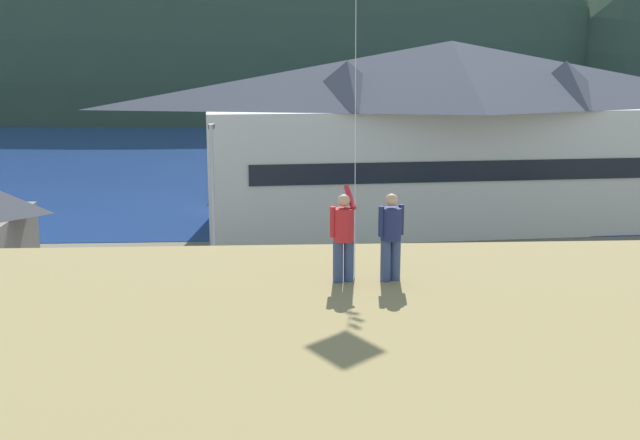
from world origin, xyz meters
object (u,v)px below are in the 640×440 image
at_px(moored_boat_outer_mooring, 326,181).
at_px(person_kite_flyer, 343,234).
at_px(parked_car_front_row_end, 549,281).
at_px(harbor_lodge, 449,130).
at_px(parking_light_pole, 213,191).
at_px(wharf_dock, 281,190).
at_px(person_companion, 391,234).
at_px(moored_boat_inner_slip, 236,186).
at_px(parked_car_mid_row_near, 525,341).
at_px(parked_car_front_row_silver, 1,344).
at_px(parked_car_back_row_right, 245,328).
at_px(parked_car_corner_spot, 183,288).
at_px(moored_boat_wharfside, 233,185).
at_px(storage_shed_waterside, 355,179).
at_px(parked_car_back_row_left, 377,286).

height_order(moored_boat_outer_mooring, person_kite_flyer, person_kite_flyer).
bearing_deg(parked_car_front_row_end, harbor_lodge, 93.33).
bearing_deg(parking_light_pole, wharf_dock, 82.01).
bearing_deg(person_kite_flyer, person_companion, 0.99).
relative_size(moored_boat_inner_slip, parked_car_mid_row_near, 1.32).
bearing_deg(parking_light_pole, parked_car_front_row_silver, -119.72).
bearing_deg(parked_car_back_row_right, moored_boat_outer_mooring, 81.84).
bearing_deg(parked_car_corner_spot, wharf_dock, 81.54).
xyz_separation_m(harbor_lodge, parking_light_pole, (-12.70, -10.91, -1.54)).
xyz_separation_m(moored_boat_inner_slip, parked_car_front_row_end, (13.78, -25.42, 0.34)).
xyz_separation_m(wharf_dock, parked_car_front_row_silver, (-8.84, -31.70, 0.71)).
distance_m(parked_car_back_row_right, person_kite_flyer, 11.51).
distance_m(moored_boat_wharfside, moored_boat_outer_mooring, 6.86).
bearing_deg(parked_car_mid_row_near, parked_car_corner_spot, 151.07).
bearing_deg(wharf_dock, parked_car_back_row_right, -92.43).
bearing_deg(moored_boat_inner_slip, parked_car_back_row_right, -86.38).
relative_size(parked_car_corner_spot, person_kite_flyer, 2.34).
xyz_separation_m(parked_car_front_row_silver, parking_light_pole, (5.82, 10.20, 3.00)).
xyz_separation_m(harbor_lodge, parked_car_mid_row_near, (-2.11, -21.73, -4.54)).
bearing_deg(person_kite_flyer, storage_shed_waterside, 83.96).
bearing_deg(parking_light_pole, moored_boat_inner_slip, 90.52).
bearing_deg(parked_car_back_row_left, storage_shed_waterside, 87.18).
height_order(moored_boat_inner_slip, parked_car_front_row_end, moored_boat_inner_slip).
distance_m(harbor_lodge, parked_car_back_row_left, 17.24).
distance_m(parked_car_mid_row_near, parked_car_back_row_right, 9.03).
bearing_deg(person_companion, parked_car_front_row_end, 59.81).
height_order(storage_shed_waterside, moored_boat_inner_slip, storage_shed_waterside).
relative_size(parked_car_back_row_left, parked_car_back_row_right, 0.99).
xyz_separation_m(parked_car_back_row_left, parked_car_front_row_end, (6.91, 0.30, 0.00)).
xyz_separation_m(harbor_lodge, person_companion, (-7.64, -29.86, 0.89)).
bearing_deg(person_companion, wharf_dock, 92.89).
relative_size(moored_boat_outer_mooring, parked_car_front_row_end, 1.46).
bearing_deg(person_companion, moored_boat_outer_mooring, 88.29).
height_order(moored_boat_outer_mooring, parked_car_mid_row_near, moored_boat_outer_mooring).
height_order(moored_boat_wharfside, person_kite_flyer, person_kite_flyer).
bearing_deg(parked_car_front_row_end, person_kite_flyer, -122.81).
relative_size(storage_shed_waterside, moored_boat_outer_mooring, 1.01).
xyz_separation_m(parked_car_corner_spot, parked_car_front_row_end, (14.44, 0.20, 0.00)).
xyz_separation_m(storage_shed_waterside, parked_car_front_row_silver, (-13.40, -23.90, -1.30)).
bearing_deg(parked_car_mid_row_near, wharf_dock, 103.18).
bearing_deg(moored_boat_outer_mooring, parked_car_front_row_end, -75.01).
bearing_deg(person_companion, storage_shed_waterside, 85.58).
relative_size(parked_car_corner_spot, parked_car_back_row_right, 1.00).
xyz_separation_m(moored_boat_inner_slip, parking_light_pole, (0.19, -21.12, 3.34)).
bearing_deg(storage_shed_waterside, wharf_dock, 120.30).
height_order(storage_shed_waterside, wharf_dock, storage_shed_waterside).
distance_m(moored_boat_outer_mooring, moored_boat_inner_slip, 6.74).
distance_m(storage_shed_waterside, parked_car_back_row_left, 18.36).
distance_m(moored_boat_wharfside, person_companion, 41.29).
bearing_deg(moored_boat_wharfside, parked_car_mid_row_near, -71.23).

